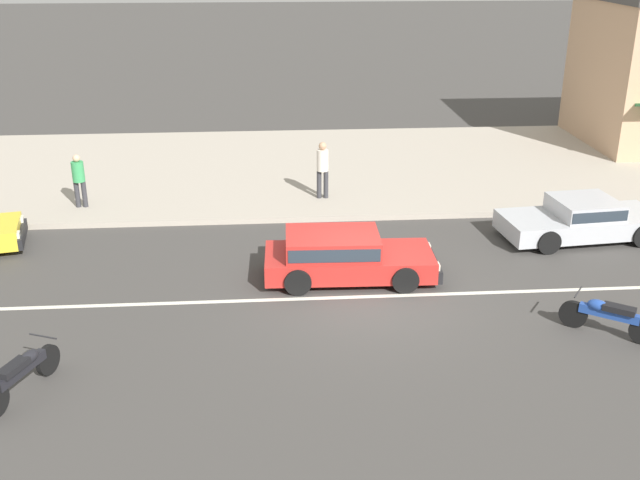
{
  "coord_description": "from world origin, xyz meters",
  "views": [
    {
      "loc": [
        -2.15,
        -14.56,
        7.3
      ],
      "look_at": [
        -0.96,
        1.4,
        0.8
      ],
      "focal_mm": 42.0,
      "sensor_mm": 36.0,
      "label": 1
    }
  ],
  "objects_px": {
    "motorcycle_1": "(22,372)",
    "pedestrian_near_clock": "(79,177)",
    "motorcycle_0": "(608,316)",
    "hatchback_red_0": "(343,255)",
    "sedan_silver_5": "(583,219)",
    "pedestrian_mid_kerb": "(323,166)"
  },
  "relations": [
    {
      "from": "motorcycle_1",
      "to": "sedan_silver_5",
      "type": "bearing_deg",
      "value": 26.87
    },
    {
      "from": "pedestrian_near_clock",
      "to": "sedan_silver_5",
      "type": "bearing_deg",
      "value": -12.68
    },
    {
      "from": "sedan_silver_5",
      "to": "pedestrian_near_clock",
      "type": "relative_size",
      "value": 2.86
    },
    {
      "from": "sedan_silver_5",
      "to": "pedestrian_mid_kerb",
      "type": "height_order",
      "value": "pedestrian_mid_kerb"
    },
    {
      "from": "motorcycle_0",
      "to": "pedestrian_near_clock",
      "type": "bearing_deg",
      "value": 145.82
    },
    {
      "from": "pedestrian_near_clock",
      "to": "pedestrian_mid_kerb",
      "type": "height_order",
      "value": "pedestrian_mid_kerb"
    },
    {
      "from": "hatchback_red_0",
      "to": "sedan_silver_5",
      "type": "height_order",
      "value": "hatchback_red_0"
    },
    {
      "from": "motorcycle_1",
      "to": "pedestrian_mid_kerb",
      "type": "xyz_separation_m",
      "value": [
        5.88,
        9.57,
        0.71
      ]
    },
    {
      "from": "motorcycle_0",
      "to": "motorcycle_1",
      "type": "height_order",
      "value": "same"
    },
    {
      "from": "sedan_silver_5",
      "to": "pedestrian_mid_kerb",
      "type": "xyz_separation_m",
      "value": [
        -6.5,
        3.3,
        0.6
      ]
    },
    {
      "from": "pedestrian_near_clock",
      "to": "pedestrian_mid_kerb",
      "type": "distance_m",
      "value": 6.91
    },
    {
      "from": "sedan_silver_5",
      "to": "motorcycle_0",
      "type": "bearing_deg",
      "value": -107.09
    },
    {
      "from": "hatchback_red_0",
      "to": "motorcycle_1",
      "type": "xyz_separation_m",
      "value": [
        -5.93,
        -4.26,
        -0.17
      ]
    },
    {
      "from": "motorcycle_1",
      "to": "pedestrian_near_clock",
      "type": "relative_size",
      "value": 1.19
    },
    {
      "from": "pedestrian_mid_kerb",
      "to": "sedan_silver_5",
      "type": "bearing_deg",
      "value": -26.9
    },
    {
      "from": "hatchback_red_0",
      "to": "sedan_silver_5",
      "type": "distance_m",
      "value": 6.76
    },
    {
      "from": "sedan_silver_5",
      "to": "pedestrian_near_clock",
      "type": "distance_m",
      "value": 13.75
    },
    {
      "from": "motorcycle_1",
      "to": "pedestrian_near_clock",
      "type": "xyz_separation_m",
      "value": [
        -1.03,
        9.29,
        0.61
      ]
    },
    {
      "from": "pedestrian_near_clock",
      "to": "hatchback_red_0",
      "type": "bearing_deg",
      "value": -35.87
    },
    {
      "from": "pedestrian_mid_kerb",
      "to": "motorcycle_0",
      "type": "bearing_deg",
      "value": -59.27
    },
    {
      "from": "hatchback_red_0",
      "to": "motorcycle_0",
      "type": "distance_m",
      "value": 5.76
    },
    {
      "from": "motorcycle_0",
      "to": "motorcycle_1",
      "type": "distance_m",
      "value": 10.9
    }
  ]
}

